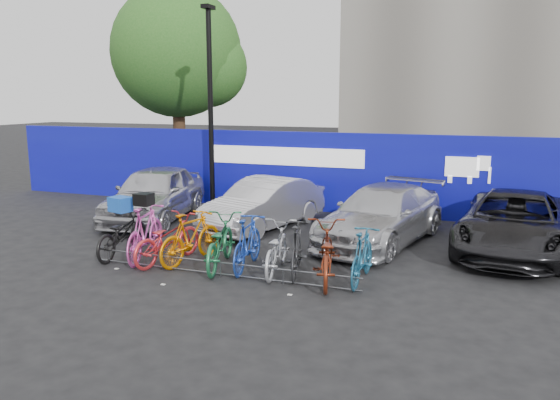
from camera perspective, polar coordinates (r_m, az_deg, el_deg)
The scene contains 21 objects.
ground at distance 11.33m, azimuth -4.88°, elevation -7.03°, with size 100.00×100.00×0.00m, color black.
hoarding at distance 16.57m, azimuth 3.78°, elevation 2.96°, with size 22.00×0.18×2.40m.
tree at distance 22.89m, azimuth -10.16°, elevation 14.68°, with size 5.40×5.20×7.80m.
lamppost at distance 17.04m, azimuth -7.29°, elevation 10.09°, with size 0.25×0.50×6.11m.
bike_rack at distance 10.76m, azimuth -6.24°, elevation -7.11°, with size 5.60×0.03×0.30m.
car_0 at distance 15.75m, azimuth -12.95°, elevation 0.69°, with size 1.81×4.50×1.53m, color #B4B4B9.
car_1 at distance 14.41m, azimuth -1.68°, elevation -0.41°, with size 1.39×3.99×1.32m, color silver.
car_2 at distance 13.25m, azimuth 10.55°, elevation -1.54°, with size 1.87×4.61×1.34m, color #B4B4B9.
car_3 at distance 13.28m, azimuth 23.26°, elevation -2.20°, with size 2.24×4.85×1.35m, color black.
bike_0 at distance 12.44m, azimuth -16.18°, elevation -3.40°, with size 0.66×1.90×1.00m, color black.
bike_1 at distance 12.03m, azimuth -13.89°, elevation -3.31°, with size 0.56×1.97×1.19m, color #DC4DB5.
bike_2 at distance 11.73m, azimuth -11.69°, elevation -4.02°, with size 0.67×1.92×1.01m, color red.
bike_3 at distance 11.57m, azimuth -9.28°, elevation -3.89°, with size 0.52×1.84×1.10m, color orange.
bike_4 at distance 11.21m, azimuth -6.35°, elevation -4.40°, with size 0.71×2.04×1.07m, color #217241.
bike_5 at distance 11.05m, azimuth -3.42°, elevation -4.50°, with size 0.52×1.82×1.10m, color #1B3DA5.
bike_6 at distance 10.84m, azimuth -0.42°, elevation -5.08°, with size 0.65×1.87×0.98m, color #A8AAB0.
bike_7 at distance 10.70m, azimuth 1.73°, elevation -5.12°, with size 0.49×1.75×1.05m, color #262629.
bike_8 at distance 10.35m, azimuth 4.79°, elevation -5.56°, with size 0.73×2.10×1.10m, color maroon.
bike_9 at distance 10.39m, azimuth 8.59°, elevation -5.80°, with size 0.48×1.71×1.03m, color #1D5A7D.
cargo_crate at distance 12.30m, azimuth -16.35°, elevation -0.43°, with size 0.45×0.34×0.32m, color blue.
cargo_topcase at distance 11.88m, azimuth -14.05°, elevation 0.06°, with size 0.35×0.31×0.26m, color black.
Camera 1 is at (4.55, -9.77, 3.46)m, focal length 35.00 mm.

